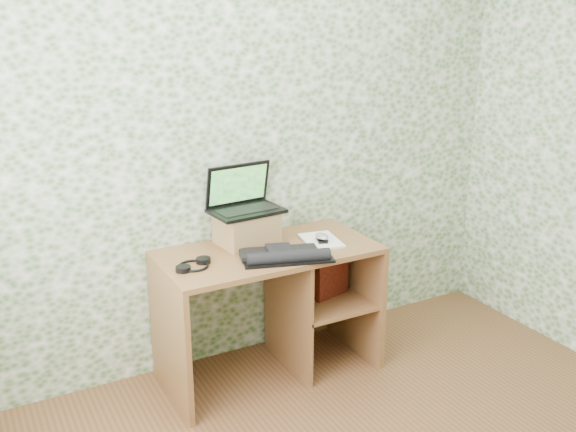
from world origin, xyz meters
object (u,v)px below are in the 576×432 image
riser (247,228)px  desk (279,290)px  laptop (243,200)px  keyboard (284,255)px  notepad (321,241)px

riser → desk: bearing=-39.9°
desk → riser: bearing=140.1°
laptop → keyboard: laptop is taller
laptop → notepad: 0.50m
desk → riser: (-0.14, 0.12, 0.36)m
riser → keyboard: riser is taller
desk → keyboard: size_ratio=2.50×
laptop → notepad: bearing=-34.5°
keyboard → notepad: 0.34m
keyboard → laptop: bearing=118.0°
riser → notepad: size_ratio=1.11×
riser → keyboard: 0.32m
desk → keyboard: 0.36m
desk → notepad: size_ratio=4.38×
desk → keyboard: keyboard is taller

